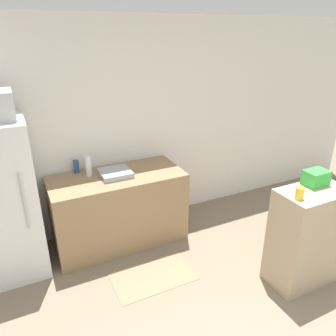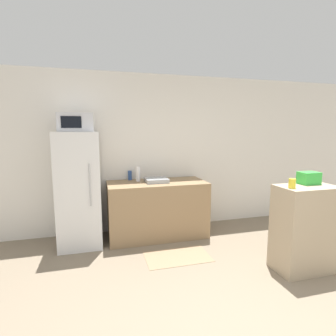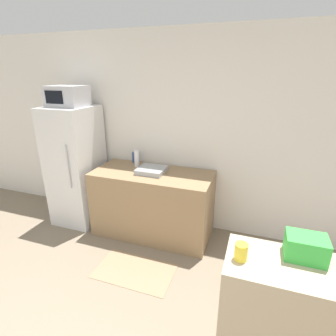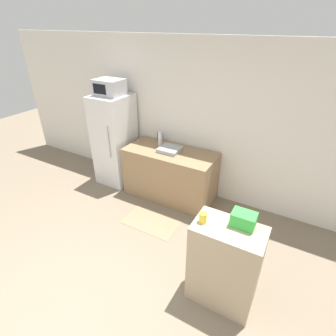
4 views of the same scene
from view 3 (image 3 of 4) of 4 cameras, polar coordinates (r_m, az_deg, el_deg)
wall_back at (r=3.52m, az=1.87°, el=7.28°), size 8.00×0.06×2.60m
refrigerator at (r=3.94m, az=-19.34°, el=0.42°), size 0.60×0.69×1.66m
microwave at (r=3.75m, az=-21.09°, el=14.39°), size 0.47×0.38×0.26m
counter at (r=3.53m, az=-3.33°, el=-7.66°), size 1.54×0.70×0.88m
sink_basin at (r=3.35m, az=-3.60°, el=-0.46°), size 0.35×0.33×0.06m
bottle_tall at (r=3.54m, az=-6.80°, el=2.07°), size 0.07×0.07×0.23m
bottle_short at (r=3.73m, az=-7.31°, el=2.33°), size 0.06×0.06×0.15m
shelf_cabinet at (r=2.10m, az=22.24°, el=-29.77°), size 0.70×0.41×1.04m
basket at (r=1.80m, az=27.78°, el=-15.05°), size 0.23×0.16×0.15m
jar at (r=1.67m, az=15.60°, el=-17.17°), size 0.08×0.08×0.11m
kitchen_rug at (r=3.15m, az=-7.28°, el=-21.32°), size 0.86×0.51×0.01m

